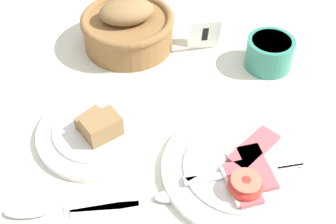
% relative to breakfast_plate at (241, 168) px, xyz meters
% --- Properties ---
extents(ground_plane, '(3.00, 3.00, 0.00)m').
position_rel_breakfast_plate_xyz_m(ground_plane, '(-0.10, -0.00, -0.01)').
color(ground_plane, beige).
extents(breakfast_plate, '(0.24, 0.24, 0.04)m').
position_rel_breakfast_plate_xyz_m(breakfast_plate, '(0.00, 0.00, 0.00)').
color(breakfast_plate, silver).
rests_on(breakfast_plate, ground_plane).
extents(bread_plate, '(0.20, 0.20, 0.05)m').
position_rel_breakfast_plate_xyz_m(bread_plate, '(-0.23, 0.06, 0.00)').
color(bread_plate, silver).
rests_on(bread_plate, ground_plane).
extents(sugar_cup, '(0.09, 0.09, 0.06)m').
position_rel_breakfast_plate_xyz_m(sugar_cup, '(0.07, 0.26, 0.02)').
color(sugar_cup, '#337F6B').
rests_on(sugar_cup, ground_plane).
extents(bread_basket, '(0.18, 0.18, 0.10)m').
position_rel_breakfast_plate_xyz_m(bread_basket, '(-0.21, 0.31, 0.03)').
color(bread_basket, brown).
rests_on(bread_basket, ground_plane).
extents(number_card, '(0.07, 0.06, 0.07)m').
position_rel_breakfast_plate_xyz_m(number_card, '(-0.06, 0.31, 0.03)').
color(number_card, white).
rests_on(number_card, ground_plane).
extents(teaspoon_by_saucer, '(0.19, 0.05, 0.01)m').
position_rel_breakfast_plate_xyz_m(teaspoon_by_saucer, '(-0.28, -0.09, -0.01)').
color(teaspoon_by_saucer, silver).
rests_on(teaspoon_by_saucer, ground_plane).
extents(teaspoon_near_cup, '(0.19, 0.07, 0.01)m').
position_rel_breakfast_plate_xyz_m(teaspoon_near_cup, '(-0.12, -0.06, -0.01)').
color(teaspoon_near_cup, silver).
rests_on(teaspoon_near_cup, ground_plane).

